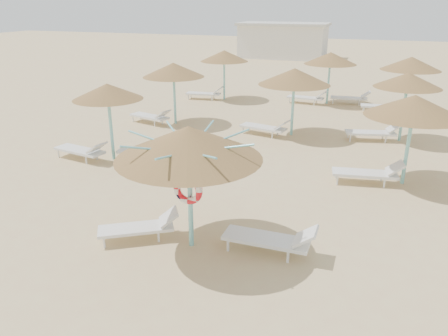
% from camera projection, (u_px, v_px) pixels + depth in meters
% --- Properties ---
extents(ground, '(120.00, 120.00, 0.00)m').
position_uv_depth(ground, '(196.00, 247.00, 9.80)').
color(ground, tan).
rests_on(ground, ground).
extents(main_palapa, '(3.11, 3.11, 2.79)m').
position_uv_depth(main_palapa, '(189.00, 143.00, 9.02)').
color(main_palapa, '#7AD0D4').
rests_on(main_palapa, ground).
extents(lounger_main_a, '(1.84, 1.44, 0.66)m').
position_uv_depth(lounger_main_a, '(141.00, 227.00, 10.04)').
color(lounger_main_a, white).
rests_on(lounger_main_a, ground).
extents(lounger_main_b, '(2.03, 0.62, 0.74)m').
position_uv_depth(lounger_main_b, '(272.00, 239.00, 9.46)').
color(lounger_main_b, white).
rests_on(lounger_main_b, ground).
extents(palapa_field, '(18.95, 14.04, 2.72)m').
position_uv_depth(palapa_field, '(321.00, 76.00, 17.66)').
color(palapa_field, '#7AD0D4').
rests_on(palapa_field, ground).
extents(service_hut, '(8.40, 4.40, 3.25)m').
position_uv_depth(service_hut, '(283.00, 40.00, 41.84)').
color(service_hut, silver).
rests_on(service_hut, ground).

